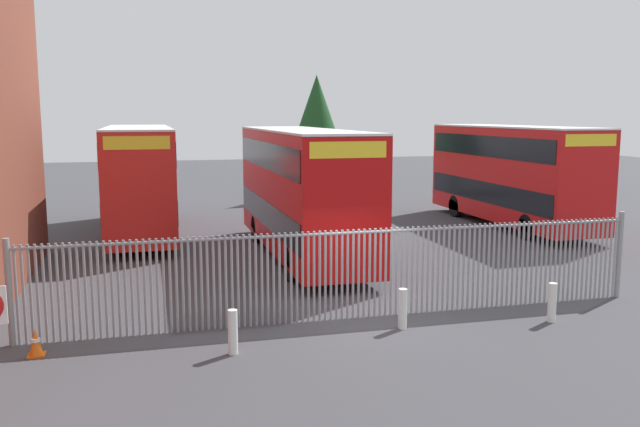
% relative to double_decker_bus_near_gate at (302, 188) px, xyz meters
% --- Properties ---
extents(ground_plane, '(100.00, 100.00, 0.00)m').
position_rel_double_decker_bus_near_gate_xyz_m(ground_plane, '(-0.22, 0.71, -2.42)').
color(ground_plane, '#3D3D42').
extents(palisade_fence, '(15.36, 0.14, 2.35)m').
position_rel_double_decker_bus_near_gate_xyz_m(palisade_fence, '(-0.52, -7.29, -1.24)').
color(palisade_fence, gray).
rests_on(palisade_fence, ground).
extents(double_decker_bus_near_gate, '(2.54, 10.81, 4.42)m').
position_rel_double_decker_bus_near_gate_xyz_m(double_decker_bus_near_gate, '(0.00, 0.00, 0.00)').
color(double_decker_bus_near_gate, '#B70C0C').
rests_on(double_decker_bus_near_gate, ground).
extents(double_decker_bus_behind_fence_left, '(2.54, 10.81, 4.42)m').
position_rel_double_decker_bus_near_gate_xyz_m(double_decker_bus_behind_fence_left, '(10.41, 4.01, 0.00)').
color(double_decker_bus_behind_fence_left, red).
rests_on(double_decker_bus_behind_fence_left, ground).
extents(double_decker_bus_behind_fence_right, '(2.54, 10.81, 4.42)m').
position_rel_double_decker_bus_near_gate_xyz_m(double_decker_bus_behind_fence_right, '(-5.44, 5.89, 0.00)').
color(double_decker_bus_behind_fence_right, red).
rests_on(double_decker_bus_behind_fence_right, ground).
extents(bollard_near_left, '(0.20, 0.20, 0.95)m').
position_rel_double_decker_bus_near_gate_xyz_m(bollard_near_left, '(-3.60, -9.03, -1.95)').
color(bollard_near_left, silver).
rests_on(bollard_near_left, ground).
extents(bollard_center_front, '(0.20, 0.20, 0.95)m').
position_rel_double_decker_bus_near_gate_xyz_m(bollard_center_front, '(0.42, -8.36, -1.95)').
color(bollard_center_front, silver).
rests_on(bollard_center_front, ground).
extents(bollard_near_right, '(0.20, 0.20, 0.95)m').
position_rel_double_decker_bus_near_gate_xyz_m(bollard_near_right, '(4.08, -8.78, -1.95)').
color(bollard_near_right, silver).
rests_on(bollard_near_right, ground).
extents(traffic_cone_by_gate, '(0.34, 0.34, 0.59)m').
position_rel_double_decker_bus_near_gate_xyz_m(traffic_cone_by_gate, '(-7.54, -8.10, -2.13)').
color(traffic_cone_by_gate, orange).
rests_on(traffic_cone_by_gate, ground).
extents(tree_tall_back, '(3.64, 3.64, 7.19)m').
position_rel_double_decker_bus_near_gate_xyz_m(tree_tall_back, '(4.66, 15.98, 2.15)').
color(tree_tall_back, '#4C3823').
rests_on(tree_tall_back, ground).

